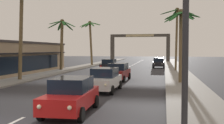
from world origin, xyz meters
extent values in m
cube|color=gray|center=(7.80, 20.00, 0.07)|extent=(3.20, 110.00, 0.14)
cube|color=gray|center=(-7.80, 20.00, 0.07)|extent=(3.20, 110.00, 0.14)
cube|color=silver|center=(0.00, 0.84, 0.00)|extent=(0.16, 2.00, 0.01)
cube|color=silver|center=(0.00, 4.61, 0.00)|extent=(0.16, 2.00, 0.01)
cube|color=silver|center=(0.00, 8.37, 0.00)|extent=(0.16, 2.00, 0.01)
cube|color=silver|center=(0.00, 12.14, 0.00)|extent=(0.16, 2.00, 0.01)
cube|color=silver|center=(0.00, 15.91, 0.00)|extent=(0.16, 2.00, 0.01)
cube|color=silver|center=(0.00, 19.68, 0.00)|extent=(0.16, 2.00, 0.01)
cube|color=silver|center=(0.00, 23.45, 0.00)|extent=(0.16, 2.00, 0.01)
cube|color=silver|center=(0.00, 27.21, 0.00)|extent=(0.16, 2.00, 0.01)
cube|color=silver|center=(0.00, 30.98, 0.00)|extent=(0.16, 2.00, 0.01)
cube|color=silver|center=(0.00, 34.75, 0.00)|extent=(0.16, 2.00, 0.01)
cube|color=silver|center=(0.00, 38.52, 0.00)|extent=(0.16, 2.00, 0.01)
cube|color=silver|center=(0.00, 42.28, 0.00)|extent=(0.16, 2.00, 0.01)
cube|color=silver|center=(0.00, 46.05, 0.00)|extent=(0.16, 2.00, 0.01)
cube|color=silver|center=(0.00, 49.82, 0.00)|extent=(0.16, 2.00, 0.01)
cube|color=silver|center=(0.00, 53.59, 0.00)|extent=(0.16, 2.00, 0.01)
cube|color=silver|center=(0.00, 57.35, 0.00)|extent=(0.16, 2.00, 0.01)
cube|color=silver|center=(0.00, 61.12, 0.00)|extent=(0.16, 2.00, 0.01)
cube|color=silver|center=(0.00, 64.89, 0.00)|extent=(0.16, 2.00, 0.01)
cube|color=silver|center=(0.00, 68.66, 0.00)|extent=(0.16, 2.00, 0.01)
cylinder|color=#2D2D33|center=(6.80, 0.77, 3.66)|extent=(0.22, 0.22, 7.32)
cube|color=red|center=(1.81, 2.93, 0.68)|extent=(1.94, 4.37, 0.72)
cube|color=black|center=(1.80, 3.08, 1.36)|extent=(1.69, 2.27, 0.64)
cylinder|color=black|center=(2.73, 1.55, 0.32)|extent=(0.25, 0.65, 0.64)
cylinder|color=black|center=(1.01, 1.47, 0.32)|extent=(0.25, 0.65, 0.64)
cylinder|color=black|center=(2.61, 4.38, 0.32)|extent=(0.25, 0.65, 0.64)
cylinder|color=black|center=(0.89, 4.31, 0.32)|extent=(0.25, 0.65, 0.64)
sphere|color=#F9EFC6|center=(2.52, 0.79, 0.76)|extent=(0.18, 0.18, 0.18)
sphere|color=#F9EFC6|center=(1.28, 0.73, 0.76)|extent=(0.18, 0.18, 0.18)
cube|color=red|center=(2.38, 5.11, 0.78)|extent=(0.24, 0.07, 0.20)
cube|color=red|center=(1.06, 5.06, 0.78)|extent=(0.24, 0.07, 0.20)
cube|color=silver|center=(1.87, 9.67, 0.68)|extent=(1.86, 4.34, 0.72)
cube|color=black|center=(1.87, 9.82, 1.36)|extent=(1.65, 2.24, 0.64)
cylinder|color=black|center=(2.70, 8.24, 0.32)|extent=(0.23, 0.64, 0.64)
cylinder|color=black|center=(0.98, 8.28, 0.32)|extent=(0.23, 0.64, 0.64)
cylinder|color=black|center=(2.76, 11.07, 0.32)|extent=(0.23, 0.64, 0.64)
cylinder|color=black|center=(1.04, 11.11, 0.32)|extent=(0.23, 0.64, 0.64)
sphere|color=#F9EFC6|center=(2.44, 7.49, 0.76)|extent=(0.18, 0.18, 0.18)
sphere|color=#F9EFC6|center=(1.20, 7.52, 0.76)|extent=(0.18, 0.18, 0.18)
cube|color=red|center=(2.58, 11.82, 0.78)|extent=(0.24, 0.07, 0.20)
cube|color=red|center=(1.26, 11.85, 0.78)|extent=(0.24, 0.07, 0.20)
cube|color=maroon|center=(1.67, 16.42, 0.68)|extent=(1.96, 4.38, 0.72)
cube|color=black|center=(1.67, 16.57, 1.36)|extent=(1.70, 2.27, 0.64)
cylinder|color=black|center=(2.46, 14.96, 0.32)|extent=(0.25, 0.65, 0.64)
cylinder|color=black|center=(0.74, 15.05, 0.32)|extent=(0.25, 0.65, 0.64)
cylinder|color=black|center=(2.60, 17.80, 0.32)|extent=(0.25, 0.65, 0.64)
cylinder|color=black|center=(0.87, 17.88, 0.32)|extent=(0.25, 0.65, 0.64)
sphere|color=#F9EFC6|center=(2.18, 14.23, 0.76)|extent=(0.18, 0.18, 0.18)
sphere|color=#F9EFC6|center=(0.94, 14.28, 0.76)|extent=(0.18, 0.18, 0.18)
cube|color=red|center=(2.43, 18.55, 0.78)|extent=(0.24, 0.07, 0.20)
cube|color=red|center=(1.11, 18.61, 0.78)|extent=(0.24, 0.07, 0.20)
cube|color=black|center=(-1.50, 27.56, 0.68)|extent=(1.92, 4.36, 0.72)
cube|color=black|center=(-1.51, 27.41, 1.36)|extent=(1.68, 2.26, 0.64)
cylinder|color=black|center=(-2.31, 29.01, 0.32)|extent=(0.24, 0.65, 0.64)
cylinder|color=black|center=(-0.58, 28.95, 0.32)|extent=(0.24, 0.65, 0.64)
cylinder|color=black|center=(-2.42, 26.18, 0.32)|extent=(0.24, 0.65, 0.64)
cylinder|color=black|center=(-0.69, 26.11, 0.32)|extent=(0.24, 0.65, 0.64)
sphere|color=#B2B2AD|center=(-2.04, 29.76, 0.76)|extent=(0.18, 0.18, 0.18)
sphere|color=#B2B2AD|center=(-0.80, 29.71, 0.76)|extent=(0.18, 0.18, 0.18)
cube|color=red|center=(-2.24, 25.43, 0.78)|extent=(0.24, 0.07, 0.20)
cube|color=red|center=(-0.92, 25.38, 0.78)|extent=(0.24, 0.07, 0.20)
cube|color=black|center=(5.18, 35.81, 0.68)|extent=(1.85, 4.34, 0.72)
cube|color=black|center=(5.19, 35.96, 1.36)|extent=(1.65, 2.23, 0.64)
cylinder|color=black|center=(6.01, 34.37, 0.32)|extent=(0.23, 0.64, 0.64)
cylinder|color=black|center=(4.29, 34.41, 0.32)|extent=(0.23, 0.64, 0.64)
cylinder|color=black|center=(6.08, 37.21, 0.32)|extent=(0.23, 0.64, 0.64)
cylinder|color=black|center=(4.35, 37.24, 0.32)|extent=(0.23, 0.64, 0.64)
sphere|color=#B2B2AD|center=(5.75, 33.62, 0.76)|extent=(0.18, 0.18, 0.18)
sphere|color=#B2B2AD|center=(4.52, 33.65, 0.76)|extent=(0.18, 0.18, 0.18)
cube|color=red|center=(5.89, 37.95, 0.78)|extent=(0.24, 0.07, 0.20)
cube|color=red|center=(4.57, 37.98, 0.78)|extent=(0.24, 0.07, 0.20)
cylinder|color=brown|center=(-7.47, 14.46, 4.32)|extent=(0.72, 0.35, 8.65)
cylinder|color=brown|center=(-8.42, 27.03, 3.52)|extent=(0.66, 0.42, 7.04)
ellipsoid|color=#236028|center=(-7.20, 26.82, 6.65)|extent=(2.31, 0.82, 1.10)
ellipsoid|color=#236028|center=(-7.80, 27.93, 6.49)|extent=(1.37, 2.06, 1.40)
ellipsoid|color=#236028|center=(-8.95, 27.82, 6.50)|extent=(1.67, 1.90, 1.38)
ellipsoid|color=#236028|center=(-9.37, 26.89, 6.59)|extent=(2.26, 0.69, 1.20)
ellipsoid|color=#236028|center=(-8.85, 26.00, 6.81)|extent=(1.48, 2.28, 0.77)
ellipsoid|color=#236028|center=(-7.70, 26.06, 6.70)|extent=(1.55, 2.18, 0.99)
sphere|color=#4C4223|center=(-8.29, 27.03, 7.08)|extent=(0.60, 0.60, 0.60)
cylinder|color=brown|center=(-7.60, 39.59, 4.05)|extent=(0.79, 0.40, 8.12)
ellipsoid|color=#2D702D|center=(-6.76, 39.40, 7.89)|extent=(2.17, 0.79, 0.76)
ellipsoid|color=#2D702D|center=(-6.88, 40.15, 7.98)|extent=(2.06, 1.47, 0.59)
ellipsoid|color=#2D702D|center=(-7.72, 40.66, 7.98)|extent=(0.55, 2.19, 0.59)
ellipsoid|color=#2D702D|center=(-8.48, 40.35, 7.82)|extent=(1.70, 1.83, 0.91)
ellipsoid|color=#2D702D|center=(-8.74, 39.79, 7.70)|extent=(2.04, 0.81, 1.14)
ellipsoid|color=#2D702D|center=(-8.78, 39.45, 7.76)|extent=(2.09, 0.68, 1.02)
ellipsoid|color=#2D702D|center=(-8.30, 38.74, 7.74)|extent=(1.38, 1.95, 1.07)
ellipsoid|color=#2D702D|center=(-7.83, 38.56, 7.84)|extent=(0.47, 2.12, 0.87)
ellipsoid|color=#2D702D|center=(-7.17, 38.83, 7.74)|extent=(1.60, 1.82, 1.07)
sphere|color=#4C4223|center=(-7.79, 39.59, 8.16)|extent=(0.60, 0.60, 0.60)
cylinder|color=brown|center=(7.47, 14.95, 3.08)|extent=(0.29, 0.28, 6.17)
ellipsoid|color=#236028|center=(8.30, 15.06, 6.03)|extent=(1.74, 0.61, 0.62)
ellipsoid|color=#236028|center=(8.10, 15.50, 6.03)|extent=(1.54, 1.42, 0.62)
ellipsoid|color=#236028|center=(7.59, 15.68, 5.82)|extent=(0.64, 1.60, 1.02)
ellipsoid|color=#236028|center=(6.77, 15.38, 6.00)|extent=(1.65, 1.23, 0.68)
ellipsoid|color=#236028|center=(6.76, 14.77, 5.81)|extent=(1.60, 0.77, 1.04)
ellipsoid|color=#236028|center=(6.96, 14.42, 5.82)|extent=(1.37, 1.40, 1.02)
ellipsoid|color=#236028|center=(7.31, 14.12, 6.07)|extent=(0.72, 1.76, 0.53)
ellipsoid|color=#236028|center=(7.93, 14.35, 5.85)|extent=(1.27, 1.51, 0.96)
sphere|color=#4C4223|center=(7.47, 14.95, 6.22)|extent=(0.60, 0.60, 0.60)
cylinder|color=brown|center=(7.72, 28.86, 4.22)|extent=(0.43, 0.30, 8.45)
ellipsoid|color=#1E5123|center=(8.92, 28.72, 8.16)|extent=(2.37, 0.68, 0.91)
ellipsoid|color=#1E5123|center=(8.10, 29.97, 8.15)|extent=(1.02, 2.36, 0.93)
ellipsoid|color=#1E5123|center=(7.33, 29.79, 7.91)|extent=(1.30, 2.10, 1.39)
ellipsoid|color=#1E5123|center=(6.61, 28.94, 8.24)|extent=(2.40, 0.55, 0.75)
ellipsoid|color=#1E5123|center=(7.27, 27.80, 8.26)|extent=(1.40, 2.33, 0.71)
ellipsoid|color=#1E5123|center=(8.43, 28.09, 7.86)|extent=(1.64, 1.85, 1.48)
sphere|color=#4C4223|center=(7.79, 28.86, 8.50)|extent=(0.60, 0.60, 0.60)
cube|color=black|center=(-8.96, 16.89, 2.62)|extent=(1.00, 23.00, 0.12)
cube|color=black|center=(-9.39, 16.89, 1.40)|extent=(0.06, 21.65, 1.80)
cube|color=#423D38|center=(-7.00, 57.67, 3.11)|extent=(0.90, 0.90, 6.23)
cube|color=#423D38|center=(7.00, 57.67, 3.11)|extent=(0.90, 0.90, 6.23)
cube|color=#423D38|center=(0.00, 57.67, 6.58)|extent=(14.90, 0.60, 0.70)
cube|color=tan|center=(0.00, 57.35, 6.58)|extent=(7.00, 0.08, 0.56)
camera|label=1|loc=(6.08, -8.73, 2.99)|focal=42.26mm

